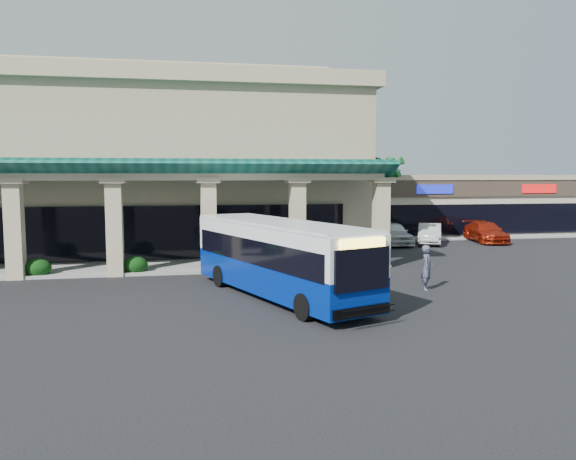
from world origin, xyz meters
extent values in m
plane|color=black|center=(0.00, 0.00, 0.00)|extent=(110.00, 110.00, 0.00)
imported|color=#474960|center=(5.91, -0.74, 0.96)|extent=(0.75, 0.83, 1.92)
imported|color=silver|center=(10.19, 14.29, 0.81)|extent=(2.04, 4.81, 1.62)
imported|color=silver|center=(13.00, 14.26, 0.73)|extent=(3.26, 4.66, 1.46)
imported|color=maroon|center=(17.54, 14.61, 0.73)|extent=(2.78, 5.30, 1.47)
camera|label=1|loc=(-4.31, -22.79, 4.88)|focal=35.00mm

